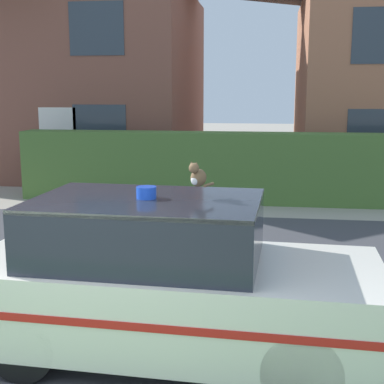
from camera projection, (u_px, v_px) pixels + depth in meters
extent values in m
cube|color=#424247|center=(150.00, 270.00, 7.60)|extent=(28.00, 6.90, 0.01)
cube|color=#4C7233|center=(229.00, 168.00, 12.18)|extent=(9.66, 0.74, 1.59)
cylinder|color=black|center=(302.00, 369.00, 4.23)|extent=(0.66, 0.23, 0.65)
cylinder|color=black|center=(299.00, 303.00, 5.55)|extent=(0.66, 0.23, 0.65)
cylinder|color=black|center=(23.00, 344.00, 4.65)|extent=(0.66, 0.23, 0.65)
cylinder|color=black|center=(82.00, 288.00, 5.97)|extent=(0.66, 0.23, 0.65)
cube|color=silver|center=(173.00, 299.00, 5.06)|extent=(3.91, 1.73, 0.77)
cube|color=#232833|center=(147.00, 229.00, 4.98)|extent=(2.14, 1.50, 0.58)
cube|color=silver|center=(146.00, 200.00, 4.93)|extent=(2.14, 1.50, 0.04)
cube|color=red|center=(152.00, 328.00, 4.29)|extent=(3.65, 0.17, 0.07)
cube|color=red|center=(189.00, 266.00, 5.81)|extent=(3.65, 0.17, 0.07)
cylinder|color=blue|center=(146.00, 193.00, 4.91)|extent=(0.19, 0.19, 0.11)
ellipsoid|color=brown|center=(199.00, 178.00, 4.89)|extent=(0.19, 0.22, 0.16)
ellipsoid|color=white|center=(194.00, 180.00, 4.84)|extent=(0.09, 0.08, 0.09)
sphere|color=brown|center=(194.00, 168.00, 4.81)|extent=(0.09, 0.09, 0.09)
cone|color=brown|center=(191.00, 163.00, 4.81)|extent=(0.04, 0.04, 0.04)
cone|color=brown|center=(196.00, 164.00, 4.79)|extent=(0.04, 0.04, 0.04)
cylinder|color=brown|center=(209.00, 185.00, 4.92)|extent=(0.09, 0.15, 0.03)
cube|color=brown|center=(61.00, 84.00, 17.04)|extent=(8.38, 6.73, 5.45)
cube|color=white|center=(59.00, 148.00, 13.91)|extent=(1.00, 0.02, 2.10)
cube|color=#333D47|center=(100.00, 130.00, 13.67)|extent=(1.40, 0.02, 1.30)
cube|color=#333D47|center=(96.00, 28.00, 13.20)|extent=(1.40, 0.02, 1.30)
cube|color=#333D47|center=(376.00, 136.00, 12.98)|extent=(1.40, 0.02, 1.30)
cube|color=#333D47|center=(383.00, 35.00, 12.54)|extent=(1.40, 0.02, 1.30)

